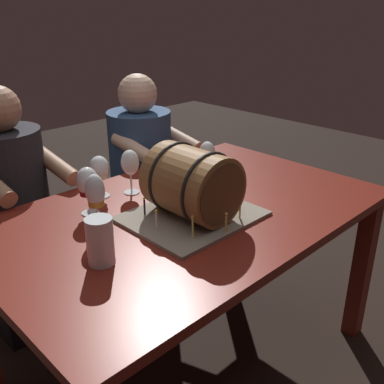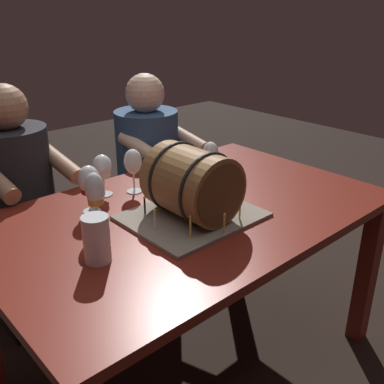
# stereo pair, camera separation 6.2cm
# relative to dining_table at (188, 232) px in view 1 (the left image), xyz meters

# --- Properties ---
(ground_plane) EXTENTS (8.00, 8.00, 0.00)m
(ground_plane) POSITION_rel_dining_table_xyz_m (0.00, 0.00, -0.64)
(ground_plane) COLOR black
(dining_table) EXTENTS (1.50, 0.95, 0.74)m
(dining_table) POSITION_rel_dining_table_xyz_m (0.00, 0.00, 0.00)
(dining_table) COLOR maroon
(dining_table) RESTS_ON ground
(barrel_cake) EXTENTS (0.46, 0.38, 0.27)m
(barrel_cake) POSITION_rel_dining_table_xyz_m (-0.04, -0.06, 0.22)
(barrel_cake) COLOR gray
(barrel_cake) RESTS_ON dining_table
(wine_glass_white) EXTENTS (0.08, 0.08, 0.17)m
(wine_glass_white) POSITION_rel_dining_table_xyz_m (-0.16, 0.33, 0.21)
(wine_glass_white) COLOR white
(wine_glass_white) RESTS_ON dining_table
(wine_glass_amber) EXTENTS (0.06, 0.06, 0.21)m
(wine_glass_amber) POSITION_rel_dining_table_xyz_m (-0.34, 0.09, 0.24)
(wine_glass_amber) COLOR white
(wine_glass_amber) RESTS_ON dining_table
(wine_glass_empty) EXTENTS (0.07, 0.07, 0.18)m
(wine_glass_empty) POSITION_rel_dining_table_xyz_m (-0.06, 0.27, 0.22)
(wine_glass_empty) COLOR white
(wine_glass_empty) RESTS_ON dining_table
(wine_glass_red) EXTENTS (0.08, 0.08, 0.18)m
(wine_glass_red) POSITION_rel_dining_table_xyz_m (-0.28, 0.22, 0.22)
(wine_glass_red) COLOR white
(wine_glass_red) RESTS_ON dining_table
(wine_glass_rose) EXTENTS (0.07, 0.07, 0.19)m
(wine_glass_rose) POSITION_rel_dining_table_xyz_m (0.23, 0.12, 0.23)
(wine_glass_rose) COLOR white
(wine_glass_rose) RESTS_ON dining_table
(beer_pint) EXTENTS (0.08, 0.08, 0.15)m
(beer_pint) POSITION_rel_dining_table_xyz_m (-0.44, -0.09, 0.17)
(beer_pint) COLOR white
(beer_pint) RESTS_ON dining_table
(person_seated_left) EXTENTS (0.38, 0.47, 1.15)m
(person_seated_left) POSITION_rel_dining_table_xyz_m (-0.36, 0.74, -0.12)
(person_seated_left) COLOR black
(person_seated_left) RESTS_ON ground
(person_seated_right) EXTENTS (0.40, 0.49, 1.13)m
(person_seated_right) POSITION_rel_dining_table_xyz_m (0.36, 0.74, -0.12)
(person_seated_right) COLOR #1B2D46
(person_seated_right) RESTS_ON ground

